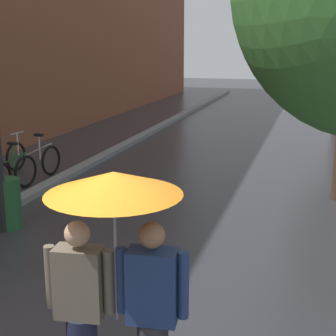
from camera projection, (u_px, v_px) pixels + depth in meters
kerb_strip at (121, 147)px, 14.76m from camera, size 0.30×36.00×0.12m
parked_bicycle_3 at (7, 168)px, 11.02m from camera, size 1.17×0.85×0.96m
parked_bicycle_4 at (33, 157)px, 12.02m from camera, size 1.16×0.83×0.96m
couple_under_umbrella at (115, 257)px, 4.05m from camera, size 1.20×1.09×2.06m
litter_bin at (8, 203)px, 8.42m from camera, size 0.44×0.44×0.85m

